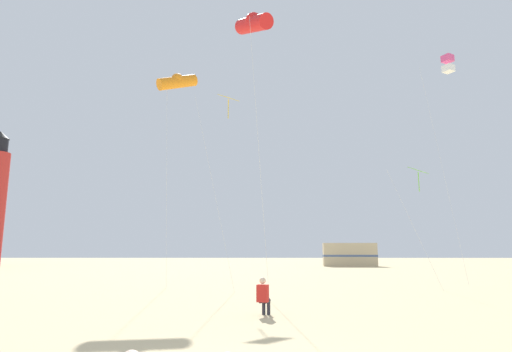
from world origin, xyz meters
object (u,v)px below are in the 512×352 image
object	(u,v)px
kite_tube_scarlet	(253,23)
rv_van_tan	(349,255)
kite_tube_orange	(177,82)
kite_flyer_standing	(264,295)
kite_diamond_lime	(418,174)
kite_box_rainbow	(448,64)
kite_diamond_gold	(227,105)

from	to	relation	value
kite_tube_scarlet	rv_van_tan	bearing A→B (deg)	72.29
kite_tube_orange	rv_van_tan	distance (m)	35.07
kite_tube_scarlet	rv_van_tan	world-z (taller)	kite_tube_scarlet
kite_flyer_standing	kite_diamond_lime	xyz separation A→B (m)	(8.75, 9.89, 5.55)
kite_box_rainbow	kite_tube_orange	size ratio (longest dim) A/B	1.16
kite_diamond_lime	kite_diamond_gold	distance (m)	11.30
rv_van_tan	kite_box_rainbow	bearing A→B (deg)	-82.81
kite_box_rainbow	kite_tube_scarlet	xyz separation A→B (m)	(-12.61, -8.61, -1.94)
kite_diamond_lime	kite_tube_scarlet	xyz separation A→B (m)	(-9.12, -5.83, 5.84)
kite_box_rainbow	kite_flyer_standing	bearing A→B (deg)	-134.01
kite_diamond_gold	kite_tube_orange	world-z (taller)	kite_tube_orange
kite_box_rainbow	kite_diamond_lime	bearing A→B (deg)	-141.49
kite_box_rainbow	rv_van_tan	world-z (taller)	kite_box_rainbow
kite_box_rainbow	rv_van_tan	bearing A→B (deg)	92.60
rv_van_tan	kite_flyer_standing	bearing A→B (deg)	-100.90
kite_diamond_lime	rv_van_tan	bearing A→B (deg)	85.67
kite_diamond_lime	rv_van_tan	distance (m)	30.27
kite_flyer_standing	kite_box_rainbow	world-z (taller)	kite_box_rainbow
kite_box_rainbow	kite_tube_orange	distance (m)	17.49
rv_van_tan	kite_tube_orange	bearing A→B (deg)	-113.88
kite_flyer_standing	kite_diamond_gold	bearing A→B (deg)	-59.20
kite_tube_scarlet	kite_flyer_standing	bearing A→B (deg)	-84.76
kite_tube_orange	kite_tube_scarlet	world-z (taller)	kite_tube_scarlet
kite_flyer_standing	kite_diamond_lime	world-z (taller)	kite_diamond_lime
kite_flyer_standing	rv_van_tan	distance (m)	41.20
kite_tube_scarlet	rv_van_tan	distance (m)	38.89
kite_tube_scarlet	kite_tube_orange	bearing A→B (deg)	126.50
kite_diamond_gold	kite_tube_orange	xyz separation A→B (m)	(-3.08, 1.38, 1.94)
kite_diamond_gold	rv_van_tan	size ratio (longest dim) A/B	1.59
kite_box_rainbow	kite_diamond_gold	distance (m)	15.17
kite_flyer_standing	kite_tube_scarlet	xyz separation A→B (m)	(-0.37, 4.06, 11.39)
kite_tube_orange	kite_tube_scarlet	distance (m)	7.71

